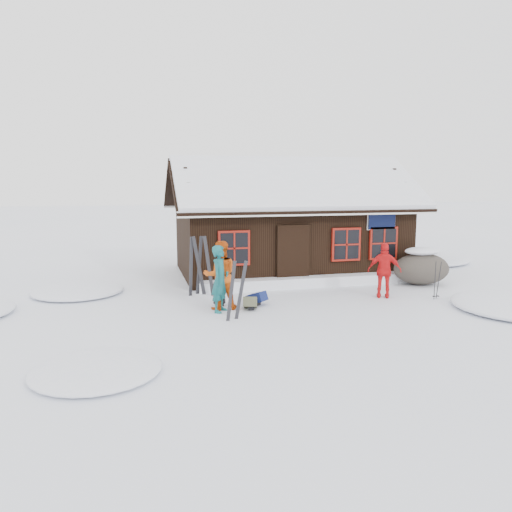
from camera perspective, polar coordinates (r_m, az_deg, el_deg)
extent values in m
plane|color=white|center=(14.30, 3.82, -5.61)|extent=(120.00, 120.00, 0.00)
cube|color=black|center=(19.22, 3.57, 1.87)|extent=(8.00, 5.00, 2.50)
cube|color=black|center=(17.68, 5.09, 8.08)|extent=(8.90, 3.14, 1.88)
cube|color=black|center=(20.49, 2.37, 8.19)|extent=(8.90, 3.14, 1.88)
cube|color=white|center=(17.68, 5.09, 8.53)|extent=(8.72, 3.07, 1.86)
cube|color=white|center=(20.49, 2.37, 8.58)|extent=(8.72, 3.07, 1.86)
cube|color=white|center=(19.09, 3.65, 10.75)|extent=(8.81, 0.22, 0.14)
cube|color=silver|center=(16.33, 6.74, 4.95)|extent=(8.90, 0.10, 0.20)
cube|color=black|center=(16.66, 4.23, -0.06)|extent=(1.00, 0.10, 2.00)
cube|color=black|center=(17.76, 14.18, 3.98)|extent=(1.00, 0.06, 0.60)
cube|color=maroon|center=(16.09, -2.52, 0.90)|extent=(1.04, 0.10, 1.14)
cube|color=black|center=(16.05, -2.50, 0.89)|extent=(0.90, 0.04, 1.00)
cube|color=maroon|center=(17.29, 10.25, 1.31)|extent=(1.04, 0.10, 1.14)
cube|color=black|center=(17.25, 10.30, 1.30)|extent=(0.90, 0.04, 1.00)
cube|color=maroon|center=(17.91, 14.34, 1.43)|extent=(1.04, 0.10, 1.14)
cube|color=black|center=(17.87, 14.40, 1.42)|extent=(0.90, 0.04, 1.00)
cube|color=white|center=(16.82, 6.36, -2.86)|extent=(7.60, 0.60, 0.35)
ellipsoid|color=white|center=(16.66, -19.69, -4.05)|extent=(2.80, 2.80, 0.34)
ellipsoid|color=white|center=(9.87, -17.75, -12.69)|extent=(2.40, 2.40, 0.29)
ellipsoid|color=white|center=(23.04, 18.36, -0.56)|extent=(4.00, 4.00, 0.48)
imported|color=#125659|center=(13.41, -4.11, -2.62)|extent=(0.73, 0.79, 1.81)
imported|color=#C1480D|center=(13.67, -4.11, -2.21)|extent=(0.93, 0.72, 1.90)
imported|color=red|center=(15.45, 14.48, -1.61)|extent=(1.06, 0.81, 1.68)
imported|color=black|center=(14.15, -4.21, -3.80)|extent=(0.48, 0.33, 0.95)
ellipsoid|color=#49433A|center=(17.87, 18.36, -1.40)|extent=(1.94, 1.46, 1.07)
ellipsoid|color=white|center=(17.80, 18.44, 0.10)|extent=(1.22, 0.88, 0.27)
cube|color=black|center=(12.63, -2.85, -4.08)|extent=(0.32, 0.17, 1.57)
cube|color=black|center=(12.70, -1.72, -4.00)|extent=(0.34, 0.13, 1.57)
cube|color=black|center=(15.46, -6.54, -1.16)|extent=(0.42, 0.09, 1.89)
cube|color=black|center=(15.39, -5.42, -1.19)|extent=(0.32, 0.31, 1.89)
cube|color=black|center=(15.42, -7.43, -1.26)|extent=(0.20, 0.20, 1.87)
cube|color=black|center=(15.59, -6.51, -1.13)|extent=(0.26, 0.08, 1.87)
cylinder|color=black|center=(15.80, 19.77, -2.70)|extent=(0.08, 0.10, 1.18)
cylinder|color=black|center=(15.87, 20.15, -2.67)|extent=(0.08, 0.10, 1.18)
cube|color=#131D52|center=(14.27, 0.10, -5.07)|extent=(0.61, 0.62, 0.27)
cube|color=#4A4B36|center=(13.77, -0.66, -5.58)|extent=(0.49, 0.58, 0.27)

